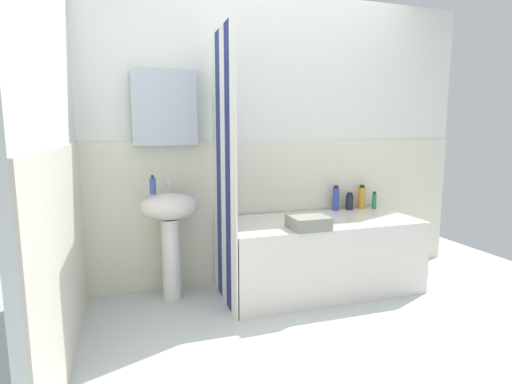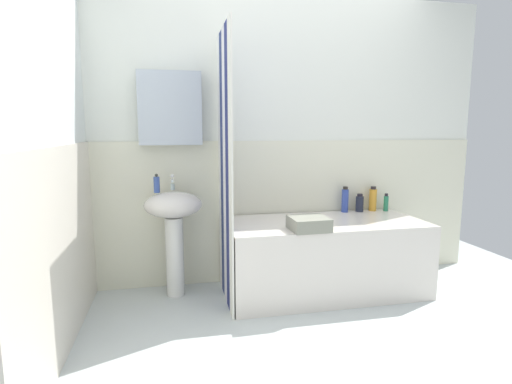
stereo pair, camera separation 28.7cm
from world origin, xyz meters
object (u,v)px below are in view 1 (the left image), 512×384
(towel_folded, at_px, (308,222))
(lotion_bottle, at_px, (374,201))
(shampoo_bottle, at_px, (349,202))
(soap_dispenser, at_px, (153,186))
(bathtub, at_px, (319,254))
(sink, at_px, (170,222))
(conditioner_bottle, at_px, (336,199))
(body_wash_bottle, at_px, (362,197))

(towel_folded, bearing_deg, lotion_bottle, 29.63)
(lotion_bottle, distance_m, towel_folded, 1.03)
(shampoo_bottle, bearing_deg, towel_folded, -140.76)
(soap_dispenser, xyz_separation_m, shampoo_bottle, (1.72, 0.14, -0.24))
(towel_folded, bearing_deg, shampoo_bottle, 39.24)
(lotion_bottle, relative_size, towel_folded, 0.59)
(soap_dispenser, xyz_separation_m, bathtub, (1.29, -0.15, -0.60))
(bathtub, distance_m, towel_folded, 0.47)
(sink, distance_m, conditioner_bottle, 1.48)
(body_wash_bottle, xyz_separation_m, towel_folded, (-0.79, -0.55, -0.06))
(soap_dispenser, bearing_deg, conditioner_bottle, 5.34)
(conditioner_bottle, height_order, towel_folded, conditioner_bottle)
(soap_dispenser, bearing_deg, towel_folded, -20.55)
(lotion_bottle, xyz_separation_m, shampoo_bottle, (-0.24, 0.03, 0.00))
(bathtub, bearing_deg, conditioner_bottle, 44.91)
(bathtub, bearing_deg, towel_folded, -132.12)
(shampoo_bottle, bearing_deg, body_wash_bottle, 5.20)
(soap_dispenser, relative_size, conditioner_bottle, 0.64)
(bathtub, distance_m, shampoo_bottle, 0.64)
(soap_dispenser, xyz_separation_m, lotion_bottle, (1.96, 0.11, -0.24))
(sink, height_order, conditioner_bottle, sink)
(soap_dispenser, xyz_separation_m, towel_folded, (1.06, -0.40, -0.26))
(body_wash_bottle, bearing_deg, bathtub, -151.87)
(conditioner_bottle, bearing_deg, body_wash_bottle, 0.75)
(soap_dispenser, height_order, bathtub, soap_dispenser)
(soap_dispenser, bearing_deg, sink, 8.07)
(soap_dispenser, relative_size, bathtub, 0.09)
(soap_dispenser, height_order, shampoo_bottle, soap_dispenser)
(soap_dispenser, xyz_separation_m, conditioner_bottle, (1.59, 0.15, -0.20))
(shampoo_bottle, height_order, towel_folded, shampoo_bottle)
(bathtub, relative_size, body_wash_bottle, 7.14)
(soap_dispenser, relative_size, towel_folded, 0.54)
(lotion_bottle, bearing_deg, towel_folded, -150.37)
(sink, bearing_deg, bathtub, -8.19)
(body_wash_bottle, relative_size, shampoo_bottle, 1.37)
(sink, height_order, towel_folded, sink)
(sink, distance_m, body_wash_bottle, 1.74)
(shampoo_bottle, xyz_separation_m, conditioner_bottle, (-0.13, 0.01, 0.03))
(conditioner_bottle, bearing_deg, soap_dispenser, -174.66)
(body_wash_bottle, bearing_deg, lotion_bottle, -20.38)
(body_wash_bottle, xyz_separation_m, shampoo_bottle, (-0.13, -0.01, -0.03))
(bathtub, bearing_deg, soap_dispenser, 173.27)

